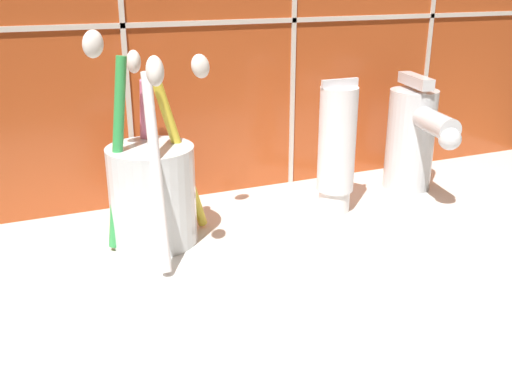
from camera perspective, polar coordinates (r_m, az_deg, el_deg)
sink_counter at (r=52.89cm, az=10.24°, el=-7.40°), size 73.18×37.22×2.00cm
toothbrush_cup at (r=51.83cm, az=-10.33°, el=-0.53°), size 11.62×15.37×19.24cm
toothpaste_tube at (r=57.95cm, az=8.07°, el=3.50°), size 3.94×3.76×13.71cm
sink_faucet at (r=65.88cm, az=15.48°, el=4.54°), size 5.41×12.26×12.90cm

